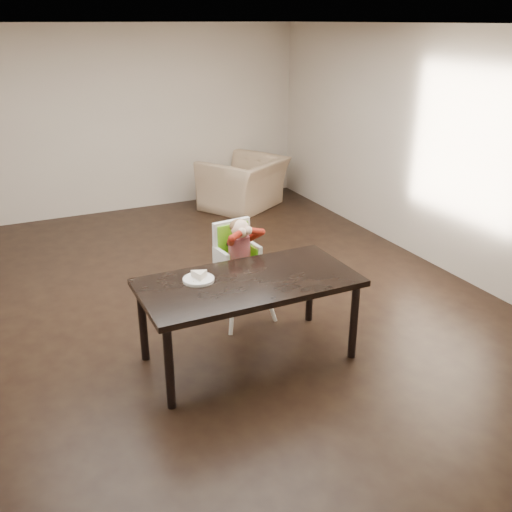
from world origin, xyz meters
The scene contains 6 objects.
ground centered at (0.00, 0.00, 0.00)m, with size 7.00×7.00×0.00m, color black.
room_walls centered at (0.00, 0.00, 1.86)m, with size 6.02×7.02×2.71m.
dining_table centered at (0.12, -1.15, 0.67)m, with size 1.80×0.90×0.75m.
high_chair centered at (0.35, -0.42, 0.72)m, with size 0.47×0.47×1.02m.
plate centered at (-0.25, -0.99, 0.78)m, with size 0.33×0.33×0.07m.
armchair centered at (1.86, 2.80, 0.52)m, with size 1.18×0.77×1.03m, color tan.
Camera 1 is at (-1.66, -5.03, 2.74)m, focal length 40.00 mm.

